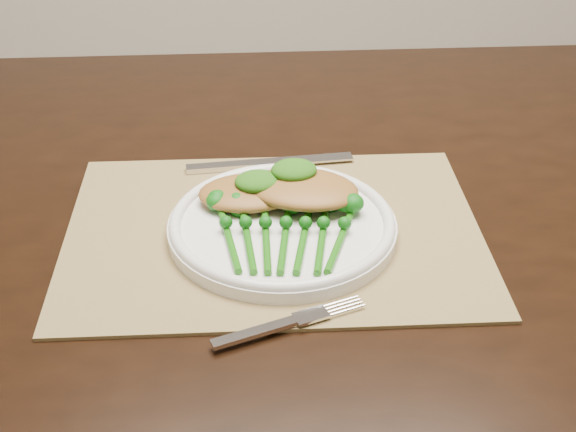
{
  "coord_description": "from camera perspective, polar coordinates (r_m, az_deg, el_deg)",
  "views": [
    {
      "loc": [
        -0.19,
        -0.83,
        1.26
      ],
      "look_at": [
        -0.11,
        -0.1,
        0.78
      ],
      "focal_mm": 50.0,
      "sensor_mm": 36.0,
      "label": 1
    }
  ],
  "objects": [
    {
      "name": "pesto_dollop_right",
      "position": [
        0.92,
        0.43,
        3.29
      ],
      "size": [
        0.05,
        0.05,
        0.02
      ],
      "primitive_type": "ellipsoid",
      "color": "#16460A",
      "rests_on": "chicken_fillet_right"
    },
    {
      "name": "broccolini_bundle",
      "position": [
        0.86,
        -0.24,
        -1.61
      ],
      "size": [
        0.16,
        0.18,
        0.04
      ],
      "rotation": [
        0.0,
        0.0,
        -0.12
      ],
      "color": "#16580B",
      "rests_on": "dinner_plate"
    },
    {
      "name": "knife",
      "position": [
        1.03,
        -2.44,
        3.72
      ],
      "size": [
        0.22,
        0.03,
        0.01
      ],
      "rotation": [
        0.0,
        0.0,
        0.05
      ],
      "color": "silver",
      "rests_on": "placemat"
    },
    {
      "name": "placemat",
      "position": [
        0.91,
        -1.03,
        -1.1
      ],
      "size": [
        0.48,
        0.37,
        0.0
      ],
      "primitive_type": "cube",
      "rotation": [
        0.0,
        0.0,
        -0.05
      ],
      "color": "olive",
      "rests_on": "dining_table"
    },
    {
      "name": "fork",
      "position": [
        0.77,
        0.78,
        -7.36
      ],
      "size": [
        0.15,
        0.06,
        0.0
      ],
      "rotation": [
        0.0,
        0.0,
        0.32
      ],
      "color": "silver",
      "rests_on": "placemat"
    },
    {
      "name": "chicken_fillet_left",
      "position": [
        0.92,
        -2.77,
        1.67
      ],
      "size": [
        0.12,
        0.08,
        0.02
      ],
      "primitive_type": "ellipsoid",
      "rotation": [
        0.0,
        0.0,
        -0.01
      ],
      "color": "olive",
      "rests_on": "dinner_plate"
    },
    {
      "name": "chicken_fillet_right",
      "position": [
        0.92,
        1.04,
        1.94
      ],
      "size": [
        0.15,
        0.13,
        0.03
      ],
      "primitive_type": "ellipsoid",
      "rotation": [
        0.0,
        0.0,
        -0.32
      ],
      "color": "olive",
      "rests_on": "dinner_plate"
    },
    {
      "name": "dining_table",
      "position": [
        1.24,
        3.52,
        -12.74
      ],
      "size": [
        1.64,
        0.97,
        0.75
      ],
      "rotation": [
        0.0,
        0.0,
        -0.04
      ],
      "color": "black",
      "rests_on": "ground"
    },
    {
      "name": "dinner_plate",
      "position": [
        0.89,
        -0.41,
        -0.64
      ],
      "size": [
        0.26,
        0.26,
        0.02
      ],
      "color": "silver",
      "rests_on": "placemat"
    },
    {
      "name": "pesto_dollop_left",
      "position": [
        0.92,
        -2.19,
        2.47
      ],
      "size": [
        0.05,
        0.04,
        0.02
      ],
      "primitive_type": "ellipsoid",
      "color": "#16460A",
      "rests_on": "chicken_fillet_left"
    }
  ]
}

